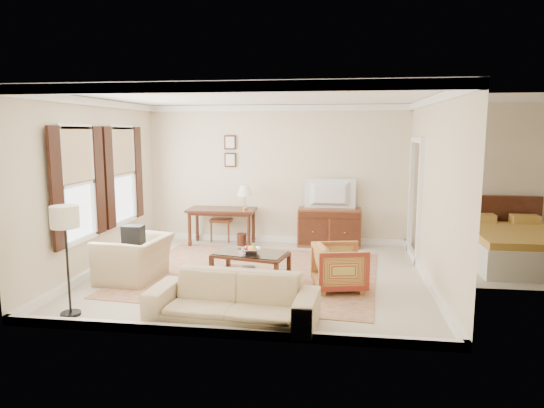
% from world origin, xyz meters
% --- Properties ---
extents(room_shell, '(5.51, 5.01, 2.91)m').
position_xyz_m(room_shell, '(0.00, 0.00, 2.47)').
color(room_shell, beige).
rests_on(room_shell, ground).
extents(annex_bedroom, '(3.00, 2.70, 2.90)m').
position_xyz_m(annex_bedroom, '(4.49, 1.15, 0.34)').
color(annex_bedroom, beige).
rests_on(annex_bedroom, ground).
extents(window_front, '(0.12, 1.56, 1.80)m').
position_xyz_m(window_front, '(-2.70, -0.70, 1.55)').
color(window_front, '#CCB284').
rests_on(window_front, room_shell).
extents(window_rear, '(0.12, 1.56, 1.80)m').
position_xyz_m(window_rear, '(-2.70, 0.90, 1.55)').
color(window_rear, '#CCB284').
rests_on(window_rear, room_shell).
extents(doorway, '(0.10, 1.12, 2.25)m').
position_xyz_m(doorway, '(2.71, 1.50, 1.08)').
color(doorway, white).
rests_on(doorway, room_shell).
extents(rug, '(4.32, 3.79, 0.01)m').
position_xyz_m(rug, '(-0.10, 0.07, 0.01)').
color(rug, brown).
rests_on(rug, room_shell).
extents(writing_desk, '(1.39, 0.70, 0.76)m').
position_xyz_m(writing_desk, '(-1.10, 2.05, 0.65)').
color(writing_desk, '#421F13').
rests_on(writing_desk, room_shell).
extents(desk_chair, '(0.53, 0.53, 1.05)m').
position_xyz_m(desk_chair, '(-1.19, 2.40, 0.53)').
color(desk_chair, brown).
rests_on(desk_chair, room_shell).
extents(desk_lamp, '(0.32, 0.32, 0.50)m').
position_xyz_m(desk_lamp, '(-0.61, 2.05, 1.01)').
color(desk_lamp, silver).
rests_on(desk_lamp, writing_desk).
extents(framed_prints, '(0.25, 0.04, 0.68)m').
position_xyz_m(framed_prints, '(-1.00, 2.47, 1.94)').
color(framed_prints, '#421F13').
rests_on(framed_prints, room_shell).
extents(sideboard, '(1.28, 0.49, 0.79)m').
position_xyz_m(sideboard, '(1.13, 2.22, 0.39)').
color(sideboard, brown).
rests_on(sideboard, room_shell).
extents(tv, '(0.99, 0.57, 0.13)m').
position_xyz_m(tv, '(1.13, 2.20, 1.28)').
color(tv, black).
rests_on(tv, sideboard).
extents(coffee_table, '(1.24, 0.89, 0.48)m').
position_xyz_m(coffee_table, '(-0.05, -0.37, 0.37)').
color(coffee_table, '#421F13').
rests_on(coffee_table, room_shell).
extents(fruit_bowl, '(0.42, 0.42, 0.10)m').
position_xyz_m(fruit_bowl, '(-0.03, -0.40, 0.53)').
color(fruit_bowl, silver).
rests_on(fruit_bowl, coffee_table).
extents(book_a, '(0.27, 0.14, 0.38)m').
position_xyz_m(book_a, '(-0.21, -0.27, 0.19)').
color(book_a, brown).
rests_on(book_a, coffee_table).
extents(book_b, '(0.27, 0.12, 0.38)m').
position_xyz_m(book_b, '(0.16, -0.40, 0.18)').
color(book_b, brown).
rests_on(book_b, coffee_table).
extents(striped_armchair, '(0.83, 0.87, 0.76)m').
position_xyz_m(striped_armchair, '(1.34, -0.55, 0.38)').
color(striped_armchair, maroon).
rests_on(striped_armchair, room_shell).
extents(club_armchair, '(0.80, 1.14, 0.94)m').
position_xyz_m(club_armchair, '(-1.90, -0.52, 0.47)').
color(club_armchair, '#D0B88C').
rests_on(club_armchair, room_shell).
extents(backpack, '(0.26, 0.35, 0.40)m').
position_xyz_m(backpack, '(-1.91, -0.51, 0.72)').
color(backpack, black).
rests_on(backpack, club_armchair).
extents(sofa, '(2.13, 0.77, 0.82)m').
position_xyz_m(sofa, '(0.03, -2.03, 0.41)').
color(sofa, '#D0B88C').
rests_on(sofa, room_shell).
extents(floor_lamp, '(0.35, 0.35, 1.43)m').
position_xyz_m(floor_lamp, '(-2.11, -2.07, 1.19)').
color(floor_lamp, black).
rests_on(floor_lamp, room_shell).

